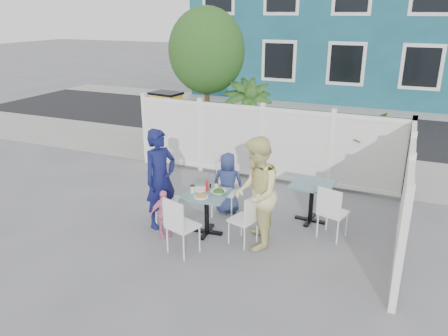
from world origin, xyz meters
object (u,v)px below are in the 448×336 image
at_px(main_table, 207,202).
at_px(chair_near, 179,222).
at_px(utility_cabinet, 167,119).
at_px(woman, 256,194).
at_px(chair_left, 163,196).
at_px(chair_back, 226,185).
at_px(boy, 228,183).
at_px(spare_table, 312,192).
at_px(toddler, 164,213).
at_px(chair_right, 247,216).
at_px(man, 160,179).

bearing_deg(main_table, chair_near, -96.65).
height_order(utility_cabinet, woman, woman).
distance_m(chair_left, chair_back, 1.14).
height_order(chair_near, boy, boy).
xyz_separation_m(spare_table, chair_left, (-2.31, -1.06, -0.04)).
bearing_deg(toddler, chair_right, -41.08).
bearing_deg(chair_back, woman, 128.45).
bearing_deg(toddler, chair_left, 68.79).
distance_m(chair_right, chair_near, 1.06).
bearing_deg(spare_table, woman, -117.95).
bearing_deg(woman, spare_table, 134.56).
relative_size(main_table, chair_right, 0.88).
bearing_deg(chair_right, chair_back, 55.76).
relative_size(utility_cabinet, chair_left, 1.56).
distance_m(chair_left, chair_right, 1.57).
relative_size(chair_right, toddler, 1.05).
relative_size(utility_cabinet, chair_near, 1.50).
relative_size(woman, toddler, 2.19).
xyz_separation_m(chair_back, boy, (0.01, 0.07, 0.02)).
bearing_deg(chair_back, boy, -106.49).
distance_m(chair_right, toddler, 1.36).
bearing_deg(man, woman, -70.31).
bearing_deg(main_table, chair_back, 90.69).
bearing_deg(woman, toddler, -95.94).
height_order(chair_near, toddler, chair_near).
relative_size(chair_right, boy, 0.75).
distance_m(chair_right, woman, 0.41).
bearing_deg(chair_near, man, 152.96).
height_order(chair_right, man, man).
distance_m(spare_table, chair_near, 2.43).
relative_size(man, toddler, 2.13).
xyz_separation_m(chair_right, woman, (0.12, 0.04, 0.38)).
height_order(spare_table, woman, woman).
bearing_deg(utility_cabinet, chair_near, -49.24).
height_order(chair_left, chair_near, chair_near).
bearing_deg(chair_left, spare_table, 103.31).
height_order(utility_cabinet, man, man).
bearing_deg(utility_cabinet, boy, -37.53).
bearing_deg(chair_near, boy, 104.46).
relative_size(chair_back, toddler, 1.16).
bearing_deg(chair_back, main_table, 84.55).
height_order(main_table, chair_back, chair_back).
bearing_deg(spare_table, toddler, -144.87).
height_order(spare_table, toddler, toddler).
distance_m(spare_table, man, 2.58).
height_order(utility_cabinet, toddler, utility_cabinet).
bearing_deg(man, chair_back, -22.92).
height_order(man, boy, man).
bearing_deg(chair_left, woman, 75.28).
relative_size(chair_back, woman, 0.53).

